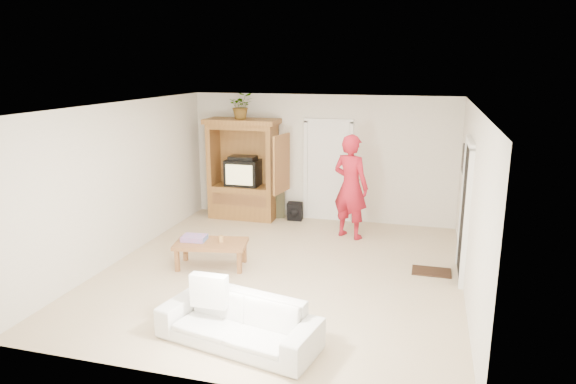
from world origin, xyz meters
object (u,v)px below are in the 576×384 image
(armoire, at_px, (244,176))
(coffee_table, at_px, (211,245))
(man, at_px, (351,187))
(sofa, at_px, (238,322))

(armoire, distance_m, coffee_table, 2.86)
(armoire, distance_m, man, 2.46)
(armoire, xyz_separation_m, sofa, (1.70, -4.87, -0.63))
(armoire, height_order, sofa, armoire)
(sofa, relative_size, coffee_table, 1.55)
(man, bearing_deg, coffee_table, 71.05)
(sofa, bearing_deg, coffee_table, 132.88)
(sofa, bearing_deg, armoire, 121.07)
(man, height_order, sofa, man)
(armoire, xyz_separation_m, man, (2.36, -0.70, 0.07))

